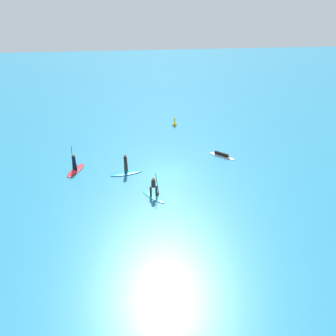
{
  "coord_description": "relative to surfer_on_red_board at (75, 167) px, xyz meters",
  "views": [
    {
      "loc": [
        -2.63,
        -25.1,
        15.03
      ],
      "look_at": [
        0.0,
        0.0,
        0.5
      ],
      "focal_mm": 34.92,
      "sensor_mm": 36.0,
      "label": 1
    }
  ],
  "objects": [
    {
      "name": "marker_buoy",
      "position": [
        10.25,
        9.66,
        -0.22
      ],
      "size": [
        0.52,
        0.52,
        1.15
      ],
      "color": "yellow",
      "rests_on": "ground_plane"
    },
    {
      "name": "ground_plane",
      "position": [
        8.34,
        -1.23,
        -0.4
      ],
      "size": [
        120.0,
        120.0,
        0.0
      ],
      "primitive_type": "plane",
      "color": "teal",
      "rests_on": "ground"
    },
    {
      "name": "surfer_on_blue_board",
      "position": [
        4.6,
        -0.96,
        -0.0
      ],
      "size": [
        2.96,
        1.37,
        1.91
      ],
      "rotation": [
        0.0,
        0.0,
        0.21
      ],
      "color": "#1E8CD1",
      "rests_on": "ground_plane"
    },
    {
      "name": "surfer_on_teal_board",
      "position": [
        6.82,
        -4.82,
        0.09
      ],
      "size": [
        2.13,
        2.4,
        2.17
      ],
      "rotation": [
        0.0,
        0.0,
        5.39
      ],
      "color": "#33C6CC",
      "rests_on": "ground_plane"
    },
    {
      "name": "surfer_on_red_board",
      "position": [
        0.0,
        0.0,
        0.0
      ],
      "size": [
        1.73,
        2.66,
        2.39
      ],
      "rotation": [
        0.0,
        0.0,
        1.16
      ],
      "color": "red",
      "rests_on": "ground_plane"
    },
    {
      "name": "surfer_on_white_board",
      "position": [
        13.94,
        1.37,
        -0.25
      ],
      "size": [
        2.43,
        2.28,
        0.4
      ],
      "rotation": [
        0.0,
        0.0,
        5.55
      ],
      "color": "white",
      "rests_on": "ground_plane"
    }
  ]
}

